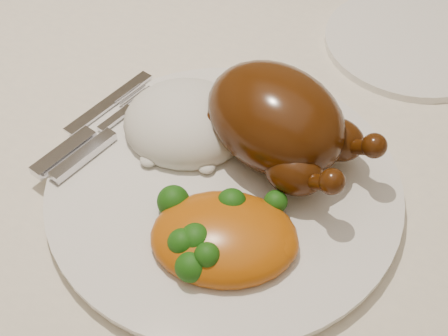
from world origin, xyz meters
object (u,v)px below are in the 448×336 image
at_px(dining_table, 176,109).
at_px(side_plate, 412,42).
at_px(roast_chicken, 278,121).
at_px(dinner_plate, 224,188).

relative_size(dining_table, side_plate, 8.15).
bearing_deg(side_plate, roast_chicken, -107.70).
distance_m(dinner_plate, roast_chicken, 0.08).
height_order(dining_table, dinner_plate, dinner_plate).
xyz_separation_m(dining_table, side_plate, (0.25, 0.11, 0.11)).
relative_size(dinner_plate, roast_chicken, 1.71).
xyz_separation_m(dining_table, roast_chicken, (0.18, -0.12, 0.16)).
distance_m(dinner_plate, side_plate, 0.30).
bearing_deg(dinner_plate, dining_table, 130.61).
relative_size(dining_table, roast_chicken, 8.80).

